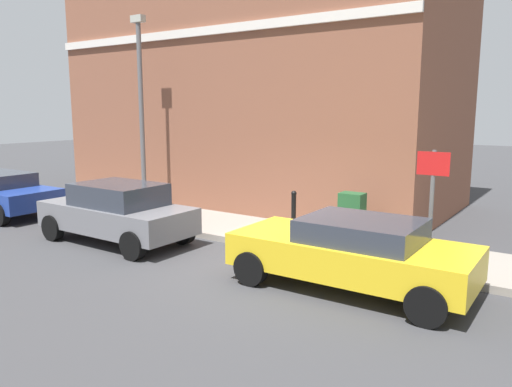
{
  "coord_description": "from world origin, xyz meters",
  "views": [
    {
      "loc": [
        -8.3,
        -5.44,
        3.2
      ],
      "look_at": [
        1.4,
        1.23,
        1.2
      ],
      "focal_mm": 34.94,
      "sensor_mm": 36.0,
      "label": 1
    }
  ],
  "objects_px": {
    "street_sign": "(432,192)",
    "bollard_near_cabinet": "(294,210)",
    "car_yellow": "(352,251)",
    "utility_cabinet": "(352,219)",
    "car_grey": "(117,212)",
    "lamppost": "(141,105)"
  },
  "relations": [
    {
      "from": "street_sign",
      "to": "car_grey",
      "type": "bearing_deg",
      "value": 103.8
    },
    {
      "from": "utility_cabinet",
      "to": "car_grey",
      "type": "bearing_deg",
      "value": 119.61
    },
    {
      "from": "car_grey",
      "to": "lamppost",
      "type": "height_order",
      "value": "lamppost"
    },
    {
      "from": "bollard_near_cabinet",
      "to": "lamppost",
      "type": "bearing_deg",
      "value": 92.19
    },
    {
      "from": "car_grey",
      "to": "bollard_near_cabinet",
      "type": "distance_m",
      "value": 4.33
    },
    {
      "from": "car_yellow",
      "to": "lamppost",
      "type": "height_order",
      "value": "lamppost"
    },
    {
      "from": "lamppost",
      "to": "car_grey",
      "type": "bearing_deg",
      "value": -144.3
    },
    {
      "from": "car_yellow",
      "to": "car_grey",
      "type": "distance_m",
      "value": 5.99
    },
    {
      "from": "street_sign",
      "to": "bollard_near_cabinet",
      "type": "bearing_deg",
      "value": 72.42
    },
    {
      "from": "utility_cabinet",
      "to": "bollard_near_cabinet",
      "type": "xyz_separation_m",
      "value": [
        0.1,
        1.61,
        0.02
      ]
    },
    {
      "from": "car_grey",
      "to": "car_yellow",
      "type": "bearing_deg",
      "value": -177.74
    },
    {
      "from": "car_yellow",
      "to": "lamppost",
      "type": "distance_m",
      "value": 8.66
    },
    {
      "from": "car_grey",
      "to": "bollard_near_cabinet",
      "type": "bearing_deg",
      "value": -138.66
    },
    {
      "from": "utility_cabinet",
      "to": "lamppost",
      "type": "height_order",
      "value": "lamppost"
    },
    {
      "from": "car_yellow",
      "to": "car_grey",
      "type": "xyz_separation_m",
      "value": [
        -0.24,
        5.98,
        0.06
      ]
    },
    {
      "from": "car_yellow",
      "to": "lamppost",
      "type": "relative_size",
      "value": 0.75
    },
    {
      "from": "utility_cabinet",
      "to": "lamppost",
      "type": "relative_size",
      "value": 0.2
    },
    {
      "from": "utility_cabinet",
      "to": "bollard_near_cabinet",
      "type": "height_order",
      "value": "utility_cabinet"
    },
    {
      "from": "car_grey",
      "to": "utility_cabinet",
      "type": "distance_m",
      "value": 5.59
    },
    {
      "from": "bollard_near_cabinet",
      "to": "street_sign",
      "type": "height_order",
      "value": "street_sign"
    },
    {
      "from": "street_sign",
      "to": "lamppost",
      "type": "height_order",
      "value": "lamppost"
    },
    {
      "from": "car_yellow",
      "to": "bollard_near_cabinet",
      "type": "height_order",
      "value": "car_yellow"
    }
  ]
}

